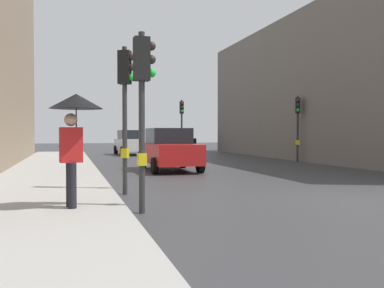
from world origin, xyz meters
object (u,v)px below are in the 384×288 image
Objects in this scene: traffic_light_mid_street at (298,116)px; car_dark_suv at (179,141)px; traffic_light_near_left at (143,89)px; traffic_light_near_right at (126,93)px; car_white_compact at (131,143)px; pedestrian_with_umbrella at (75,118)px; traffic_light_far_median at (182,117)px; car_red_sedan at (170,149)px.

traffic_light_mid_street is 0.84× the size of car_dark_suv.
traffic_light_near_left is 2.72m from traffic_light_near_right.
car_white_compact is at bearing 82.87° from traffic_light_near_left.
pedestrian_with_umbrella is (-1.28, 0.07, -0.58)m from traffic_light_near_left.
traffic_light_near_left is 21.66m from traffic_light_far_median.
car_dark_suv is (7.70, 25.55, -1.70)m from traffic_light_near_right.
traffic_light_near_left is 0.83× the size of car_dark_suv.
car_red_sedan is at bearing 74.38° from traffic_light_near_left.
traffic_light_mid_street is at bearing 50.97° from traffic_light_near_left.
traffic_light_near_right is 0.89× the size of car_red_sedan.
car_dark_suv is (1.67, 7.47, -1.75)m from traffic_light_far_median.
traffic_light_far_median is 1.07× the size of traffic_light_mid_street.
car_dark_suv is 29.61m from pedestrian_with_umbrella.
traffic_light_far_median is 22.00m from pedestrian_with_umbrella.
car_white_compact is 1.02× the size of car_red_sedan.
traffic_light_near_left is at bearing -105.23° from car_dark_suv.
car_red_sedan is at bearing -155.73° from traffic_light_mid_street.
car_white_compact is (-7.59, 10.16, -1.58)m from traffic_light_mid_street.
traffic_light_mid_street is at bearing 47.54° from pedestrian_with_umbrella.
traffic_light_mid_street is at bearing -60.60° from traffic_light_far_median.
traffic_light_near_right is (-0.00, 2.71, 0.15)m from traffic_light_near_left.
traffic_light_near_right is 14.63m from traffic_light_mid_street.
traffic_light_mid_street is 17.42m from pedestrian_with_umbrella.
traffic_light_near_right is at bearing 90.06° from traffic_light_near_left.
traffic_light_near_right is at bearing -135.75° from traffic_light_mid_street.
pedestrian_with_umbrella is at bearing -100.27° from car_white_compact.
traffic_light_far_median is at bearing 73.39° from car_red_sedan.
traffic_light_far_median is at bearing 71.56° from traffic_light_near_right.
traffic_light_near_right is 0.98× the size of traffic_light_far_median.
car_red_sedan and car_dark_suv have the same top height.
traffic_light_far_median is at bearing 119.40° from traffic_light_mid_street.
car_white_compact is 2.01× the size of pedestrian_with_umbrella.
traffic_light_far_median is 0.91× the size of car_red_sedan.
pedestrian_with_umbrella is at bearing -115.85° from traffic_light_near_right.
traffic_light_near_right is 19.07m from traffic_light_far_median.
car_white_compact is 1.01× the size of car_dark_suv.
traffic_light_far_median is 4.26m from car_white_compact.
car_white_compact is at bearing 79.73° from pedestrian_with_umbrella.
pedestrian_with_umbrella is (-3.91, -9.31, 0.96)m from car_red_sedan.
car_dark_suv is at bearing 74.77° from traffic_light_near_left.
traffic_light_far_median reaches higher than traffic_light_near_right.
traffic_light_far_median reaches higher than car_red_sedan.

